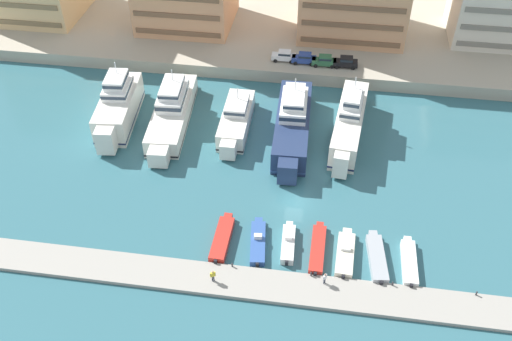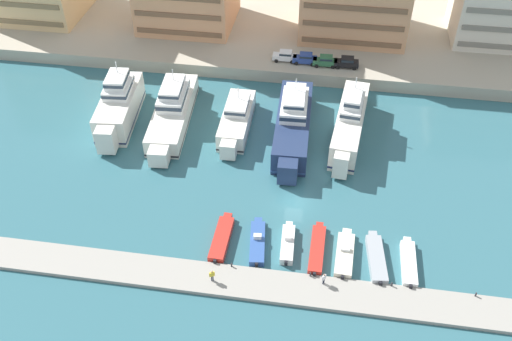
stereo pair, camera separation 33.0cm
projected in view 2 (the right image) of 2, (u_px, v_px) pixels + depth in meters
ground_plane at (294, 202)px, 74.97m from camera, size 400.00×400.00×0.00m
pier_dock at (282, 288)px, 64.28m from camera, size 120.00×4.41×0.50m
yacht_ivory_far_left at (119, 106)px, 86.62m from camera, size 6.08×17.25×9.07m
yacht_ivory_left at (173, 110)px, 86.91m from camera, size 6.27×21.67×7.67m
yacht_ivory_mid_left at (237, 119)px, 85.77m from camera, size 4.20×15.40×6.00m
yacht_navy_center_left at (293, 123)px, 83.98m from camera, size 5.49×21.89×8.25m
yacht_ivory_center at (350, 122)px, 83.75m from camera, size 5.43×20.24×8.72m
motorboat_red_far_left at (222, 239)px, 69.45m from camera, size 1.98×7.98×1.03m
motorboat_blue_left at (257, 242)px, 69.15m from camera, size 2.53×7.66×1.37m
motorboat_white_mid_left at (288, 243)px, 68.87m from camera, size 1.80×6.66×1.50m
motorboat_red_center_left at (317, 249)px, 68.19m from camera, size 1.72×8.25×1.00m
motorboat_cream_center at (345, 254)px, 67.56m from camera, size 2.25×7.64×1.39m
motorboat_grey_center_right at (376, 258)px, 67.14m from camera, size 2.63×8.00×1.00m
motorboat_white_mid_right at (409, 263)px, 66.67m from camera, size 1.72×7.53×0.94m
car_white_far_left at (285, 56)px, 96.99m from camera, size 4.13×1.97×1.80m
car_blue_left at (305, 58)px, 96.37m from camera, size 4.11×1.95×1.80m
car_green_mid_left at (325, 61)px, 95.75m from camera, size 4.16×2.04×1.80m
car_black_center_left at (347, 62)px, 95.43m from camera, size 4.15×2.02×1.80m
pedestrian_near_edge at (324, 278)px, 63.76m from camera, size 0.45×0.54×1.67m
pedestrian_mid_deck at (212, 275)px, 64.05m from camera, size 0.59×0.44×1.72m
bollard_west at (231, 265)px, 66.04m from camera, size 0.20×0.20×0.61m
bollard_west_mid at (310, 274)px, 65.00m from camera, size 0.20×0.20×0.61m
bollard_east_mid at (392, 284)px, 63.96m from camera, size 0.20×0.20×0.61m
bollard_east at (476, 294)px, 62.92m from camera, size 0.20×0.20×0.61m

